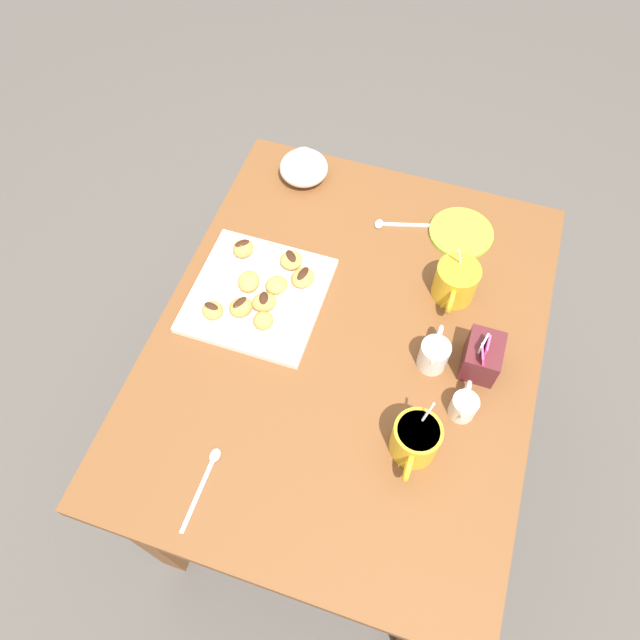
% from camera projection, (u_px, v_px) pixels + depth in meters
% --- Properties ---
extents(ground_plane, '(8.00, 8.00, 0.00)m').
position_uv_depth(ground_plane, '(338.00, 449.00, 1.88)').
color(ground_plane, '#514C47').
extents(dining_table, '(1.01, 0.80, 0.72)m').
position_uv_depth(dining_table, '(345.00, 367.00, 1.37)').
color(dining_table, brown).
rests_on(dining_table, ground_plane).
extents(pastry_plate_square, '(0.28, 0.28, 0.02)m').
position_uv_depth(pastry_plate_square, '(258.00, 295.00, 1.31)').
color(pastry_plate_square, silver).
rests_on(pastry_plate_square, dining_table).
extents(coffee_mug_mustard_left, '(0.13, 0.09, 0.14)m').
position_uv_depth(coffee_mug_mustard_left, '(456.00, 281.00, 1.28)').
color(coffee_mug_mustard_left, gold).
rests_on(coffee_mug_mustard_left, dining_table).
extents(coffee_mug_mustard_right, '(0.13, 0.09, 0.14)m').
position_uv_depth(coffee_mug_mustard_right, '(415.00, 439.00, 1.09)').
color(coffee_mug_mustard_right, gold).
rests_on(coffee_mug_mustard_right, dining_table).
extents(cream_pitcher_white, '(0.10, 0.06, 0.07)m').
position_uv_depth(cream_pitcher_white, '(435.00, 352.00, 1.20)').
color(cream_pitcher_white, silver).
rests_on(cream_pitcher_white, dining_table).
extents(sugar_caddy, '(0.09, 0.07, 0.11)m').
position_uv_depth(sugar_caddy, '(482.00, 356.00, 1.19)').
color(sugar_caddy, '#561E23').
rests_on(sugar_caddy, dining_table).
extents(ice_cream_bowl, '(0.12, 0.12, 0.09)m').
position_uv_depth(ice_cream_bowl, '(304.00, 166.00, 1.46)').
color(ice_cream_bowl, silver).
rests_on(ice_cream_bowl, dining_table).
extents(chocolate_sauce_pitcher, '(0.09, 0.05, 0.06)m').
position_uv_depth(chocolate_sauce_pitcher, '(464.00, 405.00, 1.15)').
color(chocolate_sauce_pitcher, silver).
rests_on(chocolate_sauce_pitcher, dining_table).
extents(saucer_lime_left, '(0.15, 0.15, 0.01)m').
position_uv_depth(saucer_lime_left, '(461.00, 233.00, 1.40)').
color(saucer_lime_left, '#9EC633').
rests_on(saucer_lime_left, dining_table).
extents(loose_spoon_near_saucer, '(0.16, 0.02, 0.01)m').
position_uv_depth(loose_spoon_near_saucer, '(205.00, 479.00, 1.10)').
color(loose_spoon_near_saucer, silver).
rests_on(loose_spoon_near_saucer, dining_table).
extents(loose_spoon_by_plate, '(0.06, 0.16, 0.01)m').
position_uv_depth(loose_spoon_by_plate, '(399.00, 225.00, 1.41)').
color(loose_spoon_by_plate, silver).
rests_on(loose_spoon_by_plate, dining_table).
extents(beignet_0, '(0.06, 0.06, 0.03)m').
position_uv_depth(beignet_0, '(213.00, 310.00, 1.26)').
color(beignet_0, '#D19347').
rests_on(beignet_0, pastry_plate_square).
extents(chocolate_drizzle_0, '(0.02, 0.03, 0.00)m').
position_uv_depth(chocolate_drizzle_0, '(211.00, 306.00, 1.24)').
color(chocolate_drizzle_0, '#381E11').
rests_on(chocolate_drizzle_0, beignet_0).
extents(beignet_1, '(0.07, 0.06, 0.03)m').
position_uv_depth(beignet_1, '(303.00, 278.00, 1.30)').
color(beignet_1, '#D19347').
rests_on(beignet_1, pastry_plate_square).
extents(chocolate_drizzle_1, '(0.04, 0.03, 0.00)m').
position_uv_depth(chocolate_drizzle_1, '(303.00, 273.00, 1.29)').
color(chocolate_drizzle_1, '#381E11').
rests_on(chocolate_drizzle_1, beignet_1).
extents(beignet_2, '(0.07, 0.06, 0.03)m').
position_uv_depth(beignet_2, '(249.00, 282.00, 1.30)').
color(beignet_2, '#D19347').
rests_on(beignet_2, pastry_plate_square).
extents(beignet_3, '(0.07, 0.07, 0.03)m').
position_uv_depth(beignet_3, '(264.00, 302.00, 1.27)').
color(beignet_3, '#D19347').
rests_on(beignet_3, pastry_plate_square).
extents(chocolate_drizzle_3, '(0.04, 0.03, 0.00)m').
position_uv_depth(chocolate_drizzle_3, '(264.00, 298.00, 1.25)').
color(chocolate_drizzle_3, '#381E11').
rests_on(chocolate_drizzle_3, beignet_3).
extents(beignet_4, '(0.07, 0.07, 0.03)m').
position_uv_depth(beignet_4, '(277.00, 285.00, 1.29)').
color(beignet_4, '#D19347').
rests_on(beignet_4, pastry_plate_square).
extents(beignet_5, '(0.06, 0.06, 0.04)m').
position_uv_depth(beignet_5, '(263.00, 321.00, 1.24)').
color(beignet_5, '#D19347').
rests_on(beignet_5, pastry_plate_square).
extents(beignet_6, '(0.07, 0.07, 0.04)m').
position_uv_depth(beignet_6, '(241.00, 307.00, 1.26)').
color(beignet_6, '#D19347').
rests_on(beignet_6, pastry_plate_square).
extents(chocolate_drizzle_6, '(0.04, 0.03, 0.00)m').
position_uv_depth(chocolate_drizzle_6, '(240.00, 302.00, 1.24)').
color(chocolate_drizzle_6, '#381E11').
rests_on(chocolate_drizzle_6, beignet_6).
extents(beignet_7, '(0.07, 0.06, 0.04)m').
position_uv_depth(beignet_7, '(243.00, 249.00, 1.34)').
color(beignet_7, '#D19347').
rests_on(beignet_7, pastry_plate_square).
extents(chocolate_drizzle_7, '(0.03, 0.04, 0.00)m').
position_uv_depth(chocolate_drizzle_7, '(242.00, 243.00, 1.32)').
color(chocolate_drizzle_7, '#381E11').
rests_on(chocolate_drizzle_7, beignet_7).
extents(beignet_8, '(0.07, 0.07, 0.03)m').
position_uv_depth(beignet_8, '(291.00, 260.00, 1.33)').
color(beignet_8, '#D19347').
rests_on(beignet_8, pastry_plate_square).
extents(chocolate_drizzle_8, '(0.04, 0.04, 0.00)m').
position_uv_depth(chocolate_drizzle_8, '(291.00, 256.00, 1.31)').
color(chocolate_drizzle_8, '#381E11').
rests_on(chocolate_drizzle_8, beignet_8).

